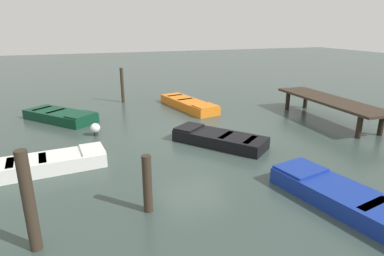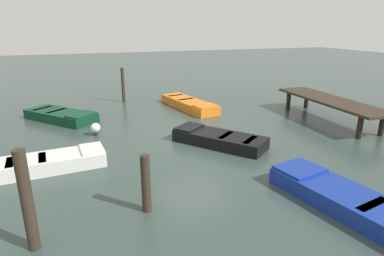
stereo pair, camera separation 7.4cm
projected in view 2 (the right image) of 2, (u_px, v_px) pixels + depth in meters
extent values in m
plane|color=#33423D|center=(192.00, 137.00, 11.87)|extent=(80.00, 80.00, 0.00)
cube|color=#33281E|center=(330.00, 100.00, 13.62)|extent=(5.59, 1.63, 0.10)
cylinder|color=black|center=(382.00, 125.00, 11.91)|extent=(0.20, 0.20, 0.85)
cylinder|color=black|center=(360.00, 127.00, 11.61)|extent=(0.20, 0.20, 0.85)
cylinder|color=black|center=(307.00, 100.00, 15.93)|extent=(0.20, 0.20, 0.85)
cylinder|color=black|center=(288.00, 101.00, 15.63)|extent=(0.20, 0.20, 0.85)
cube|color=navy|center=(357.00, 205.00, 6.99)|extent=(4.31, 1.97, 0.40)
cube|color=silver|center=(358.00, 200.00, 6.95)|extent=(3.64, 1.60, 0.04)
cube|color=navy|center=(300.00, 169.00, 8.25)|extent=(1.10, 1.23, 0.06)
cube|color=#A4A49F|center=(373.00, 205.00, 6.68)|extent=(0.38, 0.95, 0.04)
cube|color=orange|center=(189.00, 104.00, 15.98)|extent=(4.07, 1.87, 0.40)
cube|color=black|center=(189.00, 101.00, 15.93)|extent=(3.45, 1.51, 0.04)
cube|color=orange|center=(206.00, 106.00, 14.66)|extent=(1.05, 1.14, 0.06)
cube|color=black|center=(186.00, 99.00, 16.16)|extent=(0.37, 0.87, 0.04)
cube|color=black|center=(176.00, 96.00, 17.04)|extent=(0.37, 0.87, 0.04)
cube|color=silver|center=(51.00, 162.00, 9.19)|extent=(1.33, 3.01, 0.40)
cube|color=#334772|center=(51.00, 158.00, 9.14)|extent=(1.06, 2.55, 0.04)
cube|color=silver|center=(92.00, 149.00, 9.57)|extent=(1.01, 0.73, 0.06)
cube|color=navy|center=(42.00, 158.00, 9.04)|extent=(0.84, 0.28, 0.04)
cube|color=navy|center=(10.00, 163.00, 8.72)|extent=(0.84, 0.28, 0.04)
cube|color=#0C3823|center=(61.00, 116.00, 13.91)|extent=(3.34, 3.12, 0.40)
cube|color=maroon|center=(60.00, 113.00, 13.87)|extent=(2.78, 2.59, 0.04)
cube|color=#0C3823|center=(81.00, 115.00, 13.23)|extent=(1.29, 1.33, 0.06)
cube|color=maroon|center=(56.00, 111.00, 13.98)|extent=(0.79, 0.87, 0.04)
cube|color=maroon|center=(43.00, 108.00, 14.41)|extent=(0.79, 0.87, 0.04)
cube|color=black|center=(219.00, 139.00, 11.06)|extent=(3.21, 2.86, 0.40)
cube|color=gray|center=(219.00, 135.00, 11.01)|extent=(2.68, 2.37, 0.04)
cube|color=black|center=(189.00, 127.00, 11.62)|extent=(1.18, 1.24, 0.06)
cube|color=#776E5D|center=(226.00, 135.00, 10.88)|extent=(0.71, 0.82, 0.04)
cube|color=#776E5D|center=(250.00, 140.00, 10.43)|extent=(0.71, 0.82, 0.04)
cylinder|color=#33281E|center=(27.00, 201.00, 5.66)|extent=(0.21, 0.21, 1.95)
cylinder|color=#33281E|center=(123.00, 85.00, 17.01)|extent=(0.17, 0.17, 1.82)
cylinder|color=#33281E|center=(146.00, 184.00, 6.97)|extent=(0.20, 0.20, 1.32)
cylinder|color=#262626|center=(96.00, 134.00, 12.03)|extent=(0.16, 0.16, 0.12)
sphere|color=white|center=(95.00, 128.00, 11.96)|extent=(0.36, 0.36, 0.36)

